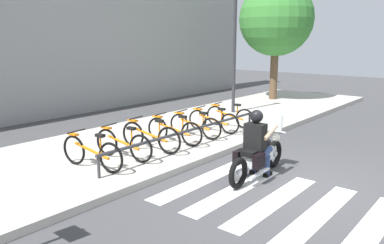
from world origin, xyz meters
name	(u,v)px	position (x,y,z in m)	size (l,w,h in m)	color
ground_plane	(298,185)	(0.00, 0.00, 0.00)	(48.00, 48.00, 0.00)	#424244
sidewalk	(142,143)	(0.00, 4.41, 0.07)	(24.00, 4.40, 0.15)	#B7B2A8
crosswalk_stripe_0	(370,230)	(-1.01, -1.60, 0.00)	(2.80, 0.40, 0.01)	white
crosswalk_stripe_1	(318,214)	(-1.01, -0.80, 0.00)	(2.80, 0.40, 0.01)	white
crosswalk_stripe_2	(273,201)	(-1.01, 0.00, 0.00)	(2.80, 0.40, 0.01)	white
crosswalk_stripe_3	(235,190)	(-1.01, 0.80, 0.00)	(2.80, 0.40, 0.01)	white
crosswalk_stripe_4	(202,180)	(-1.01, 1.60, 0.00)	(2.80, 0.40, 0.01)	white
motorcycle	(258,156)	(-0.09, 0.85, 0.45)	(2.19, 0.64, 1.20)	black
rider	(257,139)	(-0.17, 0.85, 0.82)	(0.64, 0.55, 1.42)	black
bicycle_0	(92,152)	(-2.23, 3.53, 0.50)	(0.48, 1.69, 0.77)	black
bicycle_1	(123,144)	(-1.38, 3.53, 0.50)	(0.48, 1.62, 0.77)	black
bicycle_2	(150,136)	(-0.54, 3.53, 0.51)	(0.48, 1.73, 0.80)	black
bicycle_3	(174,131)	(0.30, 3.53, 0.50)	(0.48, 1.67, 0.76)	black
bicycle_4	(195,125)	(1.14, 3.53, 0.49)	(0.48, 1.62, 0.73)	black
bicycle_5	(213,121)	(1.99, 3.53, 0.48)	(0.48, 1.64, 0.72)	black
bicycle_6	(230,116)	(2.83, 3.53, 0.49)	(0.48, 1.60, 0.73)	black
bike_rack	(191,131)	(0.30, 2.98, 0.58)	(5.66, 0.07, 0.49)	#333338
street_lamp	(235,42)	(4.95, 4.81, 2.68)	(0.28, 0.28, 4.44)	#2D2D33
tree_near_rack	(276,19)	(8.80, 5.21, 3.64)	(3.22, 3.22, 5.28)	brown
building_backdrop	(24,12)	(0.00, 10.11, 3.68)	(24.00, 1.20, 7.36)	gray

